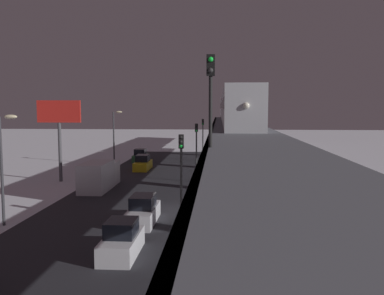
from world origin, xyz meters
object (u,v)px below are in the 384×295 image
(box_truck, at_px, (99,175))
(traffic_light_mid, at_px, (196,144))
(traffic_light_near, at_px, (181,169))
(commercial_billboard, at_px, (59,119))
(traffic_light_far, at_px, (203,133))
(sedan_green_2, at_px, (140,157))
(subway_train, at_px, (230,107))
(sedan_yellow, at_px, (143,164))
(rail_signal, at_px, (211,85))
(sedan_white_2, at_px, (122,241))
(sedan_white, at_px, (143,212))

(box_truck, relative_size, traffic_light_mid, 1.16)
(traffic_light_near, xyz_separation_m, traffic_light_mid, (0.00, -18.00, 0.00))
(traffic_light_near, height_order, traffic_light_mid, same)
(box_truck, xyz_separation_m, commercial_billboard, (5.48, -3.82, 5.48))
(traffic_light_far, bearing_deg, box_truck, 66.90)
(sedan_green_2, xyz_separation_m, traffic_light_far, (-9.30, -1.86, 3.40))
(subway_train, relative_size, traffic_light_mid, 11.57)
(box_truck, height_order, traffic_light_mid, traffic_light_mid)
(sedan_green_2, relative_size, box_truck, 0.55)
(sedan_yellow, distance_m, traffic_light_mid, 11.85)
(rail_signal, distance_m, box_truck, 25.95)
(sedan_green_2, bearing_deg, subway_train, -162.20)
(sedan_yellow, bearing_deg, sedan_white_2, 98.46)
(sedan_green_2, height_order, box_truck, box_truck)
(rail_signal, bearing_deg, commercial_billboard, -56.52)
(traffic_light_near, bearing_deg, subway_train, -96.26)
(traffic_light_mid, relative_size, commercial_billboard, 0.72)
(sedan_white_2, distance_m, sedan_green_2, 39.09)
(sedan_white_2, xyz_separation_m, commercial_billboard, (12.08, -21.96, 6.03))
(subway_train, height_order, sedan_green_2, subway_train)
(commercial_billboard, bearing_deg, sedan_green_2, -108.90)
(traffic_light_far, relative_size, commercial_billboard, 0.72)
(sedan_white, bearing_deg, sedan_yellow, 100.61)
(subway_train, height_order, traffic_light_near, subway_train)
(rail_signal, relative_size, traffic_light_mid, 0.62)
(subway_train, distance_m, rail_signal, 46.74)
(sedan_white_2, bearing_deg, traffic_light_mid, 82.63)
(sedan_yellow, distance_m, traffic_light_near, 27.77)
(box_truck, bearing_deg, sedan_white, 119.31)
(sedan_white, bearing_deg, commercial_billboard, 127.80)
(subway_train, relative_size, rail_signal, 18.52)
(sedan_white, xyz_separation_m, box_truck, (6.60, -11.76, 0.55))
(traffic_light_near, bearing_deg, commercial_billboard, -49.51)
(rail_signal, relative_size, sedan_green_2, 0.98)
(traffic_light_near, bearing_deg, sedan_yellow, -74.21)
(rail_signal, bearing_deg, sedan_yellow, -74.64)
(traffic_light_near, distance_m, traffic_light_mid, 18.00)
(traffic_light_far, distance_m, commercial_billboard, 23.92)
(sedan_white_2, relative_size, traffic_light_near, 0.65)
(rail_signal, distance_m, traffic_light_near, 9.76)
(sedan_green_2, bearing_deg, box_truck, 89.44)
(sedan_white, distance_m, box_truck, 13.49)
(traffic_light_far, xyz_separation_m, commercial_billboard, (14.98, 18.45, 2.63))
(commercial_billboard, bearing_deg, box_truck, 145.12)
(sedan_white_2, height_order, box_truck, box_truck)
(subway_train, bearing_deg, sedan_yellow, 45.59)
(sedan_yellow, xyz_separation_m, traffic_light_far, (-7.50, -9.48, 3.40))
(traffic_light_far, bearing_deg, commercial_billboard, 50.93)
(traffic_light_near, bearing_deg, sedan_white_2, 56.68)
(traffic_light_far, bearing_deg, sedan_white_2, 85.90)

